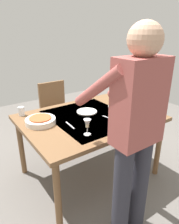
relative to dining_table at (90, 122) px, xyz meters
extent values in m
plane|color=#66605B|center=(0.00, 0.00, -0.68)|extent=(6.00, 6.00, 0.00)
cube|color=brown|center=(0.00, 0.00, 0.05)|extent=(1.43, 1.07, 0.04)
cube|color=#C6AD89|center=(0.00, 0.00, 0.07)|extent=(0.79, 0.91, 0.00)
cylinder|color=brown|center=(-0.65, -0.47, -0.32)|extent=(0.06, 0.06, 0.71)
cylinder|color=brown|center=(0.65, -0.47, -0.32)|extent=(0.06, 0.06, 0.71)
cylinder|color=brown|center=(-0.65, 0.47, -0.32)|extent=(0.06, 0.06, 0.71)
cylinder|color=brown|center=(0.65, 0.47, -0.32)|extent=(0.06, 0.06, 0.71)
cube|color=#523019|center=(-0.03, -0.84, -0.23)|extent=(0.40, 0.40, 0.04)
cube|color=brown|center=(-0.03, -1.02, 0.02)|extent=(0.40, 0.04, 0.45)
cylinder|color=brown|center=(-0.20, -1.01, -0.45)|extent=(0.04, 0.04, 0.43)
cylinder|color=brown|center=(0.14, -1.01, -0.45)|extent=(0.04, 0.04, 0.43)
cylinder|color=brown|center=(-0.20, -0.67, -0.45)|extent=(0.04, 0.04, 0.43)
cylinder|color=brown|center=(0.14, -0.67, -0.45)|extent=(0.04, 0.04, 0.43)
cylinder|color=#2D2D38|center=(0.27, 0.82, -0.24)|extent=(0.14, 0.14, 0.88)
cylinder|color=#2D2D38|center=(0.07, 0.82, -0.24)|extent=(0.14, 0.14, 0.88)
cube|color=#9E4C47|center=(0.17, 0.82, 0.50)|extent=(0.36, 0.20, 0.60)
sphere|color=tan|center=(0.17, 0.82, 0.90)|extent=(0.22, 0.22, 0.22)
cylinder|color=#9E4C47|center=(0.34, 0.58, 0.57)|extent=(0.08, 0.52, 0.40)
cylinder|color=#9E4C47|center=(0.00, 0.58, 0.57)|extent=(0.08, 0.52, 0.40)
cylinder|color=black|center=(-0.09, 0.41, 0.17)|extent=(0.07, 0.07, 0.20)
cylinder|color=black|center=(-0.09, 0.41, 0.31)|extent=(0.03, 0.03, 0.08)
cylinder|color=black|center=(-0.09, 0.41, 0.36)|extent=(0.03, 0.03, 0.02)
cylinder|color=white|center=(0.26, 0.33, 0.07)|extent=(0.06, 0.06, 0.01)
cylinder|color=white|center=(0.26, 0.33, 0.11)|extent=(0.01, 0.01, 0.07)
cone|color=white|center=(0.26, 0.33, 0.18)|extent=(0.07, 0.07, 0.07)
cylinder|color=beige|center=(0.26, 0.33, 0.16)|extent=(0.03, 0.03, 0.03)
cylinder|color=silver|center=(-0.54, 0.25, 0.12)|extent=(0.08, 0.08, 0.09)
cylinder|color=silver|center=(0.59, -0.45, 0.12)|extent=(0.06, 0.06, 0.10)
cylinder|color=white|center=(0.51, -0.13, 0.10)|extent=(0.30, 0.30, 0.05)
cylinder|color=#C6562D|center=(0.51, -0.13, 0.12)|extent=(0.22, 0.22, 0.03)
cylinder|color=white|center=(-0.44, -0.03, 0.08)|extent=(0.23, 0.23, 0.01)
cylinder|color=white|center=(-0.04, -0.12, 0.08)|extent=(0.23, 0.23, 0.01)
cube|color=silver|center=(-0.14, 0.18, 0.07)|extent=(0.06, 0.20, 0.00)
cube|color=silver|center=(0.29, 0.08, 0.07)|extent=(0.03, 0.18, 0.00)
camera|label=1|loc=(1.18, 1.69, 0.96)|focal=33.11mm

